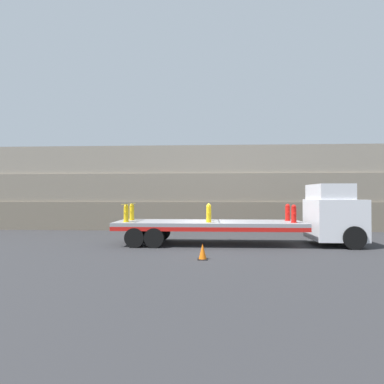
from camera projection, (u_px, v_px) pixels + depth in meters
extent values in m
plane|color=#2D2D30|center=(209.00, 244.00, 15.19)|extent=(120.00, 120.00, 0.00)
cube|color=#706656|center=(208.00, 215.00, 22.28)|extent=(60.00, 3.00, 2.02)
cube|color=gray|center=(208.00, 188.00, 22.45)|extent=(60.00, 3.00, 2.02)
cube|color=gray|center=(208.00, 162.00, 22.62)|extent=(60.00, 3.00, 2.02)
cube|color=silver|center=(334.00, 219.00, 14.88)|extent=(2.33, 2.42, 1.98)
cube|color=silver|center=(329.00, 192.00, 14.91)|extent=(1.63, 2.22, 0.76)
cube|color=black|center=(347.00, 211.00, 14.86)|extent=(0.93, 2.13, 1.11)
cylinder|color=black|center=(354.00, 238.00, 13.71)|extent=(1.07, 0.28, 1.07)
cylinder|color=black|center=(333.00, 232.00, 16.00)|extent=(1.07, 0.28, 1.07)
cube|color=gray|center=(209.00, 223.00, 15.20)|extent=(9.41, 2.53, 0.17)
cube|color=red|center=(209.00, 229.00, 13.97)|extent=(9.41, 0.08, 0.20)
cube|color=red|center=(209.00, 224.00, 16.42)|extent=(9.41, 0.08, 0.20)
cylinder|color=black|center=(154.00, 238.00, 14.16)|extent=(0.94, 0.30, 0.94)
cylinder|color=black|center=(162.00, 232.00, 16.49)|extent=(0.94, 0.30, 0.94)
cylinder|color=black|center=(135.00, 238.00, 14.21)|extent=(0.94, 0.30, 0.94)
cylinder|color=black|center=(145.00, 232.00, 16.54)|extent=(0.94, 0.30, 0.94)
cylinder|color=gold|center=(126.00, 222.00, 14.86)|extent=(0.30, 0.30, 0.03)
cylinder|color=gold|center=(126.00, 215.00, 14.86)|extent=(0.24, 0.24, 0.71)
sphere|color=gold|center=(126.00, 207.00, 14.86)|extent=(0.23, 0.23, 0.23)
cylinder|color=gold|center=(125.00, 213.00, 14.68)|extent=(0.11, 0.13, 0.11)
cylinder|color=gold|center=(127.00, 213.00, 15.04)|extent=(0.11, 0.13, 0.11)
cylinder|color=gold|center=(132.00, 220.00, 15.97)|extent=(0.30, 0.30, 0.03)
cylinder|color=gold|center=(132.00, 213.00, 15.97)|extent=(0.24, 0.24, 0.71)
sphere|color=gold|center=(132.00, 206.00, 15.97)|extent=(0.23, 0.23, 0.23)
cylinder|color=gold|center=(131.00, 212.00, 15.79)|extent=(0.11, 0.13, 0.11)
cylinder|color=gold|center=(133.00, 212.00, 16.15)|extent=(0.11, 0.13, 0.11)
cylinder|color=gold|center=(209.00, 222.00, 14.65)|extent=(0.30, 0.30, 0.03)
cylinder|color=gold|center=(209.00, 215.00, 14.65)|extent=(0.24, 0.24, 0.71)
sphere|color=gold|center=(209.00, 207.00, 14.65)|extent=(0.23, 0.23, 0.23)
cylinder|color=gold|center=(209.00, 214.00, 14.47)|extent=(0.11, 0.13, 0.11)
cylinder|color=gold|center=(209.00, 213.00, 14.83)|extent=(0.11, 0.13, 0.11)
cylinder|color=gold|center=(209.00, 220.00, 15.76)|extent=(0.30, 0.30, 0.03)
cylinder|color=gold|center=(209.00, 214.00, 15.76)|extent=(0.24, 0.24, 0.71)
sphere|color=gold|center=(209.00, 206.00, 15.77)|extent=(0.23, 0.23, 0.23)
cylinder|color=gold|center=(209.00, 212.00, 15.58)|extent=(0.11, 0.13, 0.11)
cylinder|color=gold|center=(209.00, 212.00, 15.94)|extent=(0.11, 0.13, 0.11)
cylinder|color=red|center=(294.00, 222.00, 14.44)|extent=(0.30, 0.30, 0.03)
cylinder|color=red|center=(294.00, 215.00, 14.44)|extent=(0.24, 0.24, 0.71)
sphere|color=red|center=(294.00, 207.00, 14.44)|extent=(0.23, 0.23, 0.23)
cylinder|color=red|center=(295.00, 214.00, 14.26)|extent=(0.11, 0.13, 0.11)
cylinder|color=red|center=(293.00, 213.00, 14.62)|extent=(0.11, 0.13, 0.11)
cylinder|color=red|center=(288.00, 220.00, 15.55)|extent=(0.30, 0.30, 0.03)
cylinder|color=red|center=(288.00, 214.00, 15.55)|extent=(0.24, 0.24, 0.71)
sphere|color=red|center=(288.00, 206.00, 15.56)|extent=(0.23, 0.23, 0.23)
cylinder|color=red|center=(289.00, 212.00, 15.37)|extent=(0.11, 0.13, 0.11)
cylinder|color=red|center=(287.00, 212.00, 15.74)|extent=(0.11, 0.13, 0.11)
cube|color=yellow|center=(129.00, 204.00, 15.42)|extent=(0.05, 2.73, 0.01)
cube|color=yellow|center=(209.00, 204.00, 15.21)|extent=(0.05, 2.73, 0.01)
cube|color=black|center=(203.00, 259.00, 11.58)|extent=(0.39, 0.39, 0.03)
cone|color=orange|center=(203.00, 251.00, 11.59)|extent=(0.30, 0.30, 0.59)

